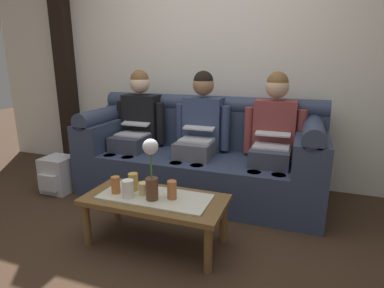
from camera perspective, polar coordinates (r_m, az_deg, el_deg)
The scene contains 15 objects.
ground_plane at distance 2.34m, azimuth -8.28°, elevation -19.27°, with size 14.00×14.00×0.00m, color #382619.
back_wall_patterned at distance 3.53m, azimuth 4.44°, elevation 17.13°, with size 6.00×0.12×2.90m, color silver.
timber_pillar at distance 4.36m, azimuth -22.29°, elevation 15.69°, with size 0.20×0.20×2.90m, color black.
couch at distance 3.16m, azimuth 1.45°, elevation -2.43°, with size 2.36×0.88×0.96m.
person_left at distance 3.37m, azimuth -9.98°, elevation 3.52°, with size 0.56×0.67×1.22m.
person_middle at distance 3.08m, azimuth 1.46°, elevation 2.69°, with size 0.56×0.67×1.22m.
person_right at distance 2.94m, azimuth 14.57°, elevation 1.61°, with size 0.56×0.67×1.22m.
coffee_table at distance 2.30m, azimuth -6.76°, elevation -10.68°, with size 1.02×0.48×0.38m.
flower_vase at distance 2.14m, azimuth -7.45°, elevation -4.35°, with size 0.11×0.11×0.43m.
cup_near_left at distance 2.26m, azimuth -11.60°, elevation -8.04°, with size 0.08×0.08×0.13m, color white.
cup_near_right at distance 2.35m, azimuth -13.77°, elevation -7.26°, with size 0.06×0.06×0.12m, color #B26633.
cup_far_center at distance 2.20m, azimuth -3.69°, elevation -8.35°, with size 0.07×0.07×0.13m, color #B26633.
cup_far_left at distance 2.38m, azimuth -10.67°, elevation -6.80°, with size 0.07×0.07×0.13m, color gold.
cup_far_right at distance 2.31m, azimuth -8.72°, elevation -7.97°, with size 0.08×0.08×0.09m, color #DBB77A.
backpack_left at distance 3.51m, azimuth -23.21°, elevation -5.16°, with size 0.29×0.32×0.36m.
Camera 1 is at (0.95, -1.69, 1.31)m, focal length 29.22 mm.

